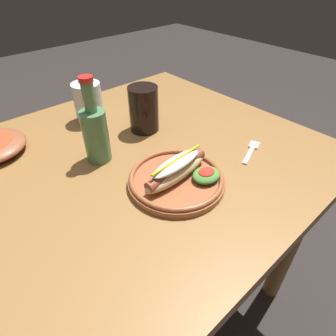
% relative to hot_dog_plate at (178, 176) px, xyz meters
% --- Properties ---
extents(ground_plane, '(8.00, 8.00, 0.00)m').
position_rel_hot_dog_plate_xyz_m(ground_plane, '(-0.06, 0.17, -0.76)').
color(ground_plane, '#2D2826').
extents(dining_table, '(1.11, 0.89, 0.74)m').
position_rel_hot_dog_plate_xyz_m(dining_table, '(-0.06, 0.17, -0.13)').
color(dining_table, olive).
rests_on(dining_table, ground_plane).
extents(hot_dog_plate, '(0.24, 0.24, 0.08)m').
position_rel_hot_dog_plate_xyz_m(hot_dog_plate, '(0.00, 0.00, 0.00)').
color(hot_dog_plate, '#9E5633').
rests_on(hot_dog_plate, dining_table).
extents(fork, '(0.12, 0.06, 0.00)m').
position_rel_hot_dog_plate_xyz_m(fork, '(0.25, -0.04, -0.02)').
color(fork, silver).
rests_on(fork, dining_table).
extents(soda_cup, '(0.09, 0.09, 0.14)m').
position_rel_hot_dog_plate_xyz_m(soda_cup, '(0.10, 0.26, 0.05)').
color(soda_cup, black).
rests_on(soda_cup, dining_table).
extents(water_cup, '(0.09, 0.09, 0.12)m').
position_rel_hot_dog_plate_xyz_m(water_cup, '(0.01, 0.43, 0.04)').
color(water_cup, silver).
rests_on(water_cup, dining_table).
extents(glass_bottle, '(0.07, 0.07, 0.23)m').
position_rel_hot_dog_plate_xyz_m(glass_bottle, '(-0.09, 0.22, 0.06)').
color(glass_bottle, '#4C7F51').
rests_on(glass_bottle, dining_table).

